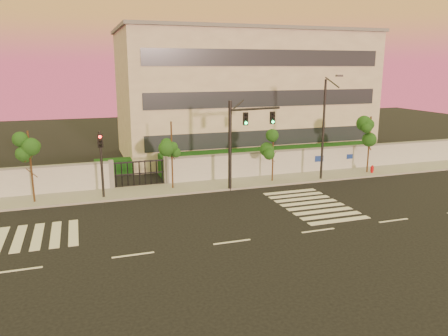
# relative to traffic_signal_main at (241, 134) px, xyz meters

# --- Properties ---
(ground) EXTENTS (120.00, 120.00, 0.00)m
(ground) POSITION_rel_traffic_signal_main_xyz_m (-3.89, -9.11, -4.08)
(ground) COLOR black
(ground) RESTS_ON ground
(sidewalk) EXTENTS (60.00, 3.00, 0.15)m
(sidewalk) POSITION_rel_traffic_signal_main_xyz_m (-3.89, 1.39, -4.00)
(sidewalk) COLOR gray
(sidewalk) RESTS_ON ground
(perimeter_wall) EXTENTS (60.00, 0.36, 2.20)m
(perimeter_wall) POSITION_rel_traffic_signal_main_xyz_m (-3.79, 2.89, -3.01)
(perimeter_wall) COLOR #AEB0B5
(perimeter_wall) RESTS_ON ground
(hedge_row) EXTENTS (41.00, 4.25, 1.80)m
(hedge_row) POSITION_rel_traffic_signal_main_xyz_m (-2.73, 5.63, -3.26)
(hedge_row) COLOR #103511
(hedge_row) RESTS_ON ground
(institutional_building) EXTENTS (24.40, 12.40, 12.25)m
(institutional_building) POSITION_rel_traffic_signal_main_xyz_m (5.11, 12.88, 2.08)
(institutional_building) COLOR #B4AA98
(institutional_building) RESTS_ON ground
(road_markings) EXTENTS (57.00, 7.62, 0.02)m
(road_markings) POSITION_rel_traffic_signal_main_xyz_m (-5.47, -5.35, -4.07)
(road_markings) COLOR silver
(road_markings) RESTS_ON ground
(street_tree_c) EXTENTS (1.48, 1.18, 4.81)m
(street_tree_c) POSITION_rel_traffic_signal_main_xyz_m (-13.97, 1.07, -0.54)
(street_tree_c) COLOR #382314
(street_tree_c) RESTS_ON ground
(street_tree_d) EXTENTS (1.45, 1.16, 4.99)m
(street_tree_d) POSITION_rel_traffic_signal_main_xyz_m (-4.70, 1.46, -0.41)
(street_tree_d) COLOR #382314
(street_tree_d) RESTS_ON ground
(street_tree_e) EXTENTS (1.38, 1.10, 4.14)m
(street_tree_e) POSITION_rel_traffic_signal_main_xyz_m (3.03, 1.01, -1.03)
(street_tree_e) COLOR #382314
(street_tree_e) RESTS_ON ground
(street_tree_f) EXTENTS (1.57, 1.25, 4.80)m
(street_tree_f) POSITION_rel_traffic_signal_main_xyz_m (11.77, 1.11, -0.54)
(street_tree_f) COLOR #382314
(street_tree_f) RESTS_ON ground
(traffic_signal_main) EXTENTS (4.06, 0.84, 6.45)m
(traffic_signal_main) POSITION_rel_traffic_signal_main_xyz_m (0.00, 0.00, 0.00)
(traffic_signal_main) COLOR black
(traffic_signal_main) RESTS_ON ground
(traffic_signal_secondary) EXTENTS (0.36, 0.34, 4.62)m
(traffic_signal_secondary) POSITION_rel_traffic_signal_main_xyz_m (-9.63, 0.69, -1.15)
(traffic_signal_secondary) COLOR black
(traffic_signal_secondary) RESTS_ON ground
(streetlight_east) EXTENTS (0.49, 1.97, 8.20)m
(streetlight_east) POSITION_rel_traffic_signal_main_xyz_m (6.93, 0.23, 0.35)
(streetlight_east) COLOR black
(streetlight_east) RESTS_ON ground
(fire_hydrant) EXTENTS (0.30, 0.29, 0.77)m
(fire_hydrant) POSITION_rel_traffic_signal_main_xyz_m (12.00, 0.77, -3.69)
(fire_hydrant) COLOR #B30B13
(fire_hydrant) RESTS_ON ground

